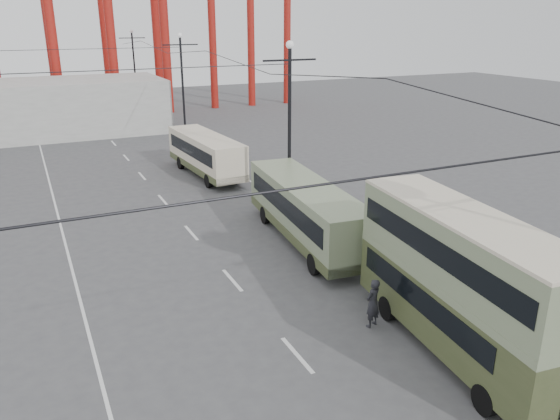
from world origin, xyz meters
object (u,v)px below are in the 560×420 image
single_decker_green (306,210)px  pedestrian (373,303)px  single_decker_cream (206,153)px  double_decker_bus (460,277)px

single_decker_green → pedestrian: 8.15m
single_decker_cream → pedestrian: size_ratio=5.07×
single_decker_green → single_decker_cream: size_ratio=1.15×
single_decker_green → pedestrian: size_ratio=5.83×
single_decker_green → pedestrian: (-1.55, -7.97, -0.75)m
double_decker_bus → single_decker_green: bearing=96.1°
single_decker_green → single_decker_cream: single_decker_green is taller
double_decker_bus → single_decker_cream: 24.28m
double_decker_bus → single_decker_cream: bearing=97.6°
single_decker_cream → single_decker_green: bearing=-91.2°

